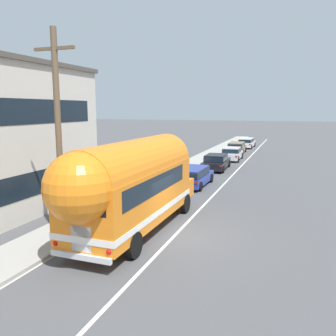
% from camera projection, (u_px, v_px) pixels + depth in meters
% --- Properties ---
extents(ground_plane, '(300.00, 300.00, 0.00)m').
position_uv_depth(ground_plane, '(175.00, 235.00, 15.35)').
color(ground_plane, '#4C4C4F').
extents(lane_markings, '(3.71, 80.00, 0.01)m').
position_uv_depth(lane_markings, '(205.00, 180.00, 27.04)').
color(lane_markings, silver).
rests_on(lane_markings, ground).
extents(sidewalk_slab, '(2.35, 90.00, 0.15)m').
position_uv_depth(sidewalk_slab, '(157.00, 182.00, 26.20)').
color(sidewalk_slab, '#9E9B93').
rests_on(sidewalk_slab, ground).
extents(utility_pole, '(1.80, 0.24, 8.50)m').
position_uv_depth(utility_pole, '(59.00, 135.00, 13.95)').
color(utility_pole, brown).
rests_on(utility_pole, ground).
extents(painted_bus, '(2.70, 10.71, 4.12)m').
position_uv_depth(painted_bus, '(131.00, 183.00, 15.01)').
color(painted_bus, orange).
rests_on(painted_bus, ground).
extents(car_lead, '(1.97, 4.53, 1.37)m').
position_uv_depth(car_lead, '(193.00, 175.00, 24.90)').
color(car_lead, navy).
rests_on(car_lead, ground).
extents(car_second, '(2.10, 4.84, 1.37)m').
position_uv_depth(car_second, '(216.00, 161.00, 31.82)').
color(car_second, black).
rests_on(car_second, ground).
extents(car_third, '(2.02, 4.54, 1.37)m').
position_uv_depth(car_third, '(232.00, 153.00, 37.65)').
color(car_third, silver).
rests_on(car_third, ground).
extents(car_fourth, '(1.97, 4.29, 1.37)m').
position_uv_depth(car_fourth, '(237.00, 147.00, 43.38)').
color(car_fourth, olive).
rests_on(car_fourth, ground).
extents(car_fifth, '(2.04, 4.71, 1.37)m').
position_uv_depth(car_fifth, '(247.00, 142.00, 49.46)').
color(car_fifth, white).
rests_on(car_fifth, ground).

